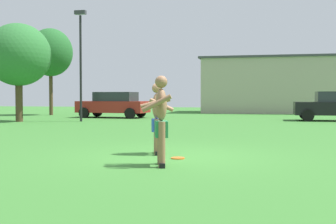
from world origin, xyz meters
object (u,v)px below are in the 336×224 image
object	(u,v)px
tree_left_field	(51,53)
lamp_post	(81,54)
frisbee	(178,158)
car_red_near_post	(114,104)
tree_behind_players	(18,55)
player_near	(161,118)
player_in_blue	(157,117)

from	to	relation	value
tree_left_field	lamp_post	bearing A→B (deg)	-51.86
frisbee	car_red_near_post	size ratio (longest dim) A/B	0.07
car_red_near_post	lamp_post	bearing A→B (deg)	-94.78
frisbee	tree_behind_players	distance (m)	15.78
frisbee	tree_left_field	xyz separation A→B (m)	(-12.75, 18.65, 4.35)
player_near	lamp_post	size ratio (longest dim) A/B	0.30
player_near	tree_behind_players	distance (m)	16.23
player_in_blue	frisbee	xyz separation A→B (m)	(0.61, -0.62, -0.85)
player_in_blue	car_red_near_post	size ratio (longest dim) A/B	0.37
player_near	tree_left_field	world-z (taller)	tree_left_field
frisbee	player_near	bearing A→B (deg)	-98.15
player_in_blue	tree_left_field	size ratio (longest dim) A/B	0.27
frisbee	tree_left_field	world-z (taller)	tree_left_field
lamp_post	tree_left_field	xyz separation A→B (m)	(-5.18, 6.59, 0.81)
tree_behind_players	frisbee	bearing A→B (deg)	-46.36
player_near	tree_left_field	xyz separation A→B (m)	(-12.61, 19.63, 3.44)
frisbee	car_red_near_post	world-z (taller)	car_red_near_post
player_in_blue	tree_behind_players	bearing A→B (deg)	133.60
frisbee	lamp_post	distance (m)	14.67
player_near	tree_behind_players	bearing A→B (deg)	130.85
player_near	frisbee	distance (m)	1.35
player_near	car_red_near_post	world-z (taller)	player_near
player_near	player_in_blue	xyz separation A→B (m)	(-0.47, 1.61, -0.07)
frisbee	tree_behind_players	xyz separation A→B (m)	(-10.63, 11.14, 3.45)
frisbee	tree_behind_players	size ratio (longest dim) A/B	0.06
tree_left_field	frisbee	bearing A→B (deg)	-55.64
car_red_near_post	tree_left_field	bearing A→B (deg)	155.76
player_in_blue	lamp_post	world-z (taller)	lamp_post
tree_left_field	player_in_blue	bearing A→B (deg)	-56.04
frisbee	tree_behind_players	world-z (taller)	tree_behind_players
player_in_blue	frisbee	size ratio (longest dim) A/B	5.58
player_near	lamp_post	distance (m)	15.23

